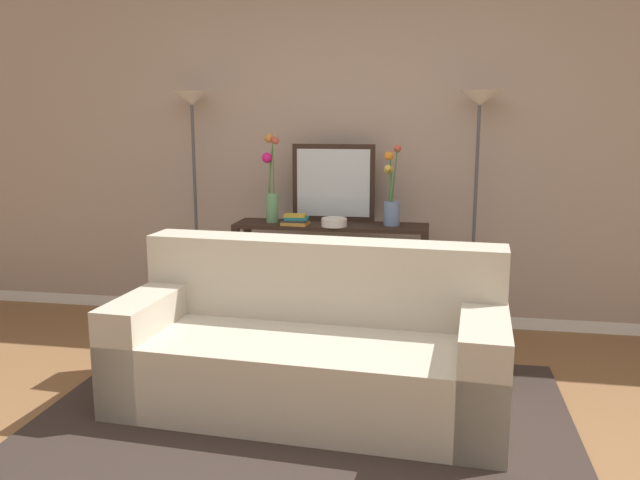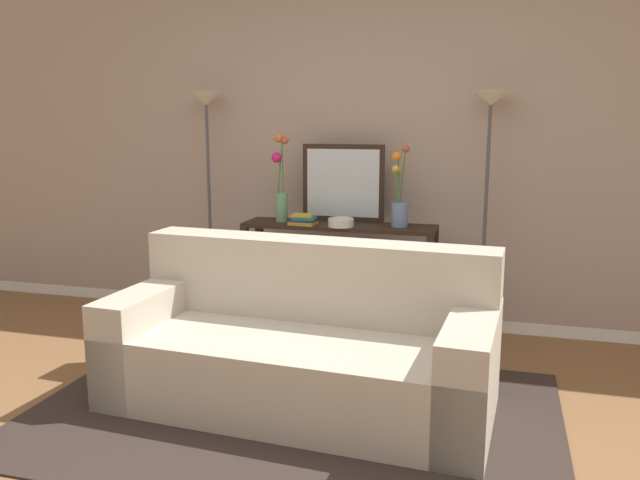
% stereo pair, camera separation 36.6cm
% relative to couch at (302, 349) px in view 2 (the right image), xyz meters
% --- Properties ---
extents(ground_plane, '(16.00, 16.00, 0.02)m').
position_rel_couch_xyz_m(ground_plane, '(0.01, -0.74, -0.32)').
color(ground_plane, brown).
extents(back_wall, '(12.00, 0.15, 2.82)m').
position_rel_couch_xyz_m(back_wall, '(0.01, 1.60, 1.09)').
color(back_wall, white).
rests_on(back_wall, ground).
extents(area_rug, '(2.78, 1.85, 0.01)m').
position_rel_couch_xyz_m(area_rug, '(-0.00, -0.16, -0.31)').
color(area_rug, '#332823').
rests_on(area_rug, ground).
extents(couch, '(2.11, 1.01, 0.88)m').
position_rel_couch_xyz_m(couch, '(0.00, 0.00, 0.00)').
color(couch, '#BCB29E').
rests_on(couch, ground).
extents(console_table, '(1.38, 0.34, 0.82)m').
position_rel_couch_xyz_m(console_table, '(-0.09, 1.19, 0.25)').
color(console_table, black).
rests_on(console_table, ground).
extents(floor_lamp_left, '(0.28, 0.28, 1.76)m').
position_rel_couch_xyz_m(floor_lamp_left, '(-1.16, 1.33, 1.07)').
color(floor_lamp_left, '#4C4C51').
rests_on(floor_lamp_left, ground).
extents(floor_lamp_right, '(0.28, 0.28, 1.75)m').
position_rel_couch_xyz_m(floor_lamp_right, '(0.91, 1.33, 1.06)').
color(floor_lamp_right, '#4C4C51').
rests_on(floor_lamp_right, ground).
extents(wall_mirror, '(0.61, 0.02, 0.56)m').
position_rel_couch_xyz_m(wall_mirror, '(-0.10, 1.33, 0.78)').
color(wall_mirror, black).
rests_on(wall_mirror, console_table).
extents(vase_tall_flowers, '(0.13, 0.10, 0.64)m').
position_rel_couch_xyz_m(vase_tall_flowers, '(-0.53, 1.19, 0.76)').
color(vase_tall_flowers, '#669E6B').
rests_on(vase_tall_flowers, console_table).
extents(vase_short_flowers, '(0.12, 0.12, 0.56)m').
position_rel_couch_xyz_m(vase_short_flowers, '(0.34, 1.21, 0.69)').
color(vase_short_flowers, '#6B84AD').
rests_on(vase_short_flowers, console_table).
extents(fruit_bowl, '(0.18, 0.18, 0.06)m').
position_rel_couch_xyz_m(fruit_bowl, '(-0.05, 1.09, 0.53)').
color(fruit_bowl, silver).
rests_on(fruit_bowl, console_table).
extents(book_stack, '(0.19, 0.15, 0.08)m').
position_rel_couch_xyz_m(book_stack, '(-0.33, 1.10, 0.54)').
color(book_stack, '#B77F33').
rests_on(book_stack, console_table).
extents(book_row_under_console, '(0.45, 0.16, 0.13)m').
position_rel_couch_xyz_m(book_row_under_console, '(-0.44, 1.19, -0.25)').
color(book_row_under_console, '#B77F33').
rests_on(book_row_under_console, ground).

